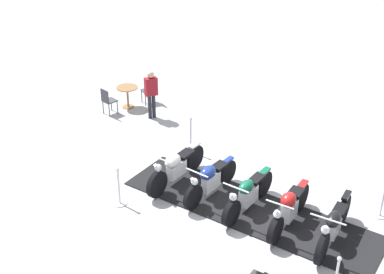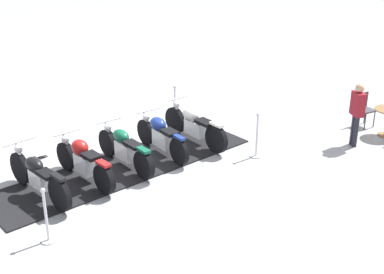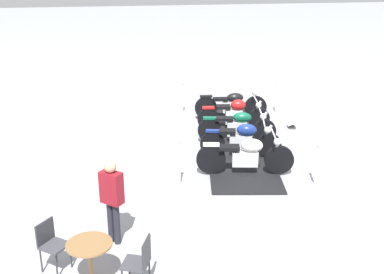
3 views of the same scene
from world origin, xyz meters
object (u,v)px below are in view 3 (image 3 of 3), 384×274
motorcycle_forest (238,126)px  stanchion_right_rear (276,104)px  motorcycle_black (232,104)px  motorcycle_maroon (235,114)px  info_placard (292,125)px  cafe_chair_across_table (140,261)px  cafe_chair_near_table (51,242)px  stanchion_left_rear (183,103)px  stanchion_left_front (180,170)px  stanchion_right_front (316,173)px  bystander_person (112,195)px  motorcycle_cream (247,155)px  motorcycle_navy (242,139)px  cafe_table (90,254)px

motorcycle_forest → stanchion_right_rear: size_ratio=2.16×
motorcycle_black → motorcycle_maroon: bearing=-93.4°
info_placard → cafe_chair_across_table: 8.67m
motorcycle_maroon → cafe_chair_near_table: motorcycle_maroon is taller
stanchion_left_rear → stanchion_right_rear: bearing=-8.9°
cafe_chair_near_table → stanchion_left_rear: bearing=105.0°
motorcycle_maroon → stanchion_left_rear: bearing=131.6°
stanchion_right_rear → cafe_chair_across_table: stanchion_right_rear is taller
stanchion_right_rear → cafe_chair_near_table: stanchion_right_rear is taller
motorcycle_black → stanchion_right_rear: (1.60, 0.37, -0.17)m
motorcycle_black → cafe_chair_near_table: motorcycle_black is taller
cafe_chair_across_table → stanchion_left_front: bearing=-87.1°
stanchion_right_front → bystander_person: size_ratio=0.64×
stanchion_left_rear → stanchion_right_front: bearing=-69.3°
info_placard → cafe_chair_across_table: cafe_chair_across_table is taller
cafe_chair_across_table → motorcycle_cream: bearing=-105.0°
motorcycle_forest → motorcycle_cream: bearing=-88.0°
stanchion_left_rear → motorcycle_forest: bearing=-68.9°
stanchion_right_rear → stanchion_right_front: bearing=-98.9°
motorcycle_maroon → cafe_chair_near_table: size_ratio=2.48×
motorcycle_cream → cafe_chair_across_table: bearing=-115.1°
stanchion_left_front → cafe_chair_near_table: bearing=-132.2°
motorcycle_forest → stanchion_left_front: (-1.99, -2.46, -0.09)m
info_placard → cafe_chair_near_table: size_ratio=0.39×
stanchion_right_front → bystander_person: 4.92m
motorcycle_navy → cafe_chair_near_table: size_ratio=2.37×
stanchion_right_front → stanchion_left_front: 3.12m
stanchion_right_front → stanchion_left_rear: bearing=110.7°
stanchion_right_rear → cafe_chair_near_table: bearing=-129.9°
motorcycle_maroon → stanchion_left_rear: (-1.31, 1.90, -0.13)m
stanchion_left_rear → cafe_chair_near_table: (-3.39, -8.22, 0.14)m
motorcycle_forest → cafe_table: 6.94m
stanchion_right_rear → bystander_person: (-5.44, -7.07, 0.64)m
stanchion_left_rear → cafe_chair_across_table: stanchion_left_rear is taller
info_placard → cafe_table: (-5.84, -6.73, 0.48)m
info_placard → motorcycle_forest: bearing=-54.7°
motorcycle_navy → motorcycle_forest: 1.07m
motorcycle_maroon → info_placard: 1.85m
cafe_chair_across_table → stanchion_right_rear: bearing=-100.4°
motorcycle_cream → stanchion_left_rear: 5.13m
motorcycle_forest → info_placard: size_ratio=6.31×
stanchion_right_front → cafe_table: (-4.97, -2.81, 0.23)m
motorcycle_forest → bystander_person: bearing=-116.5°
cafe_chair_near_table → motorcycle_maroon: bearing=90.8°
motorcycle_maroon → motorcycle_black: (0.17, 1.05, -0.00)m
motorcycle_cream → stanchion_right_front: size_ratio=2.22×
motorcycle_maroon → stanchion_right_front: (0.92, -4.00, -0.18)m
stanchion_left_rear → info_placard: stanchion_left_rear is taller
motorcycle_navy → motorcycle_maroon: size_ratio=0.95×
stanchion_left_rear → info_placard: 3.69m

